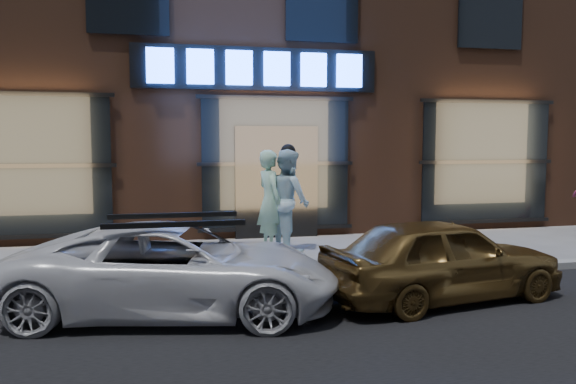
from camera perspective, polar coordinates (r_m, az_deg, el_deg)
The scene contains 7 objects.
ground at distance 8.49m, azimuth 4.10°, elevation -9.02°, with size 90.00×90.00×0.00m, color slate.
curb at distance 8.48m, azimuth 4.10°, elevation -8.63°, with size 60.00×0.25×0.12m, color gray.
storefront_building at distance 16.34m, azimuth -4.09°, elevation 16.00°, with size 30.20×8.28×10.30m.
man_bowtie at distance 10.56m, azimuth -1.85°, elevation -0.92°, with size 0.70×0.46×1.92m, color #B3EBC6.
man_cap at distance 10.63m, azimuth 0.01°, elevation -0.82°, with size 0.94×0.73×1.94m, color silver.
white_suv at distance 6.96m, azimuth -11.41°, elevation -7.65°, with size 1.82×3.95×1.10m, color silver.
gold_sedan at distance 7.64m, azimuth 15.36°, elevation -6.54°, with size 1.31×3.26×1.11m, color brown.
Camera 1 is at (-2.35, -7.89, 2.08)m, focal length 35.00 mm.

